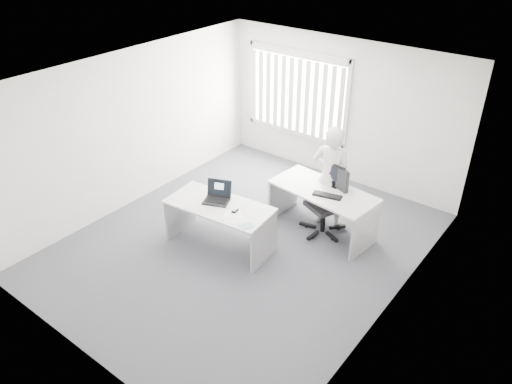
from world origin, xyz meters
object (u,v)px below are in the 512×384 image
Objects in this scene: desk_near at (220,216)px; monitor at (334,175)px; person at (331,177)px; office_chair at (326,212)px; laptop at (216,194)px; desk_far at (322,201)px.

monitor is at bearing 47.95° from desk_near.
person is 0.17m from monitor.
office_chair is 1.93m from laptop.
desk_far is 4.55× the size of monitor.
person is (-0.10, 0.24, 0.54)m from office_chair.
laptop is (-1.23, -1.38, 0.56)m from office_chair.
office_chair is 0.60m from person.
laptop is at bearing 153.05° from desk_near.
office_chair reaches higher than laptop.
monitor reaches higher than laptop.
person reaches higher than desk_near.
person is (-0.03, 0.29, 0.33)m from desk_far.
desk_far is at bearing -117.71° from office_chair.
person is at bearing 51.93° from desk_near.
desk_far is at bearing -101.43° from monitor.
monitor is (1.24, 1.53, 0.08)m from laptop.
desk_far is 0.23m from office_chair.
office_chair is 2.98× the size of laptop.
person is 4.51× the size of monitor.
monitor reaches higher than desk_near.
monitor is (0.01, 0.15, 0.64)m from office_chair.
monitor reaches higher than office_chair.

